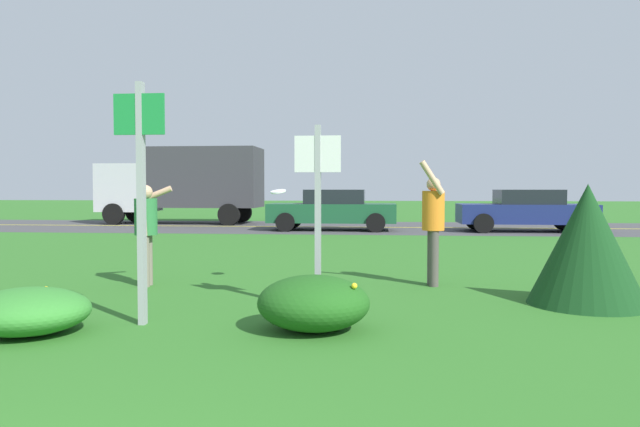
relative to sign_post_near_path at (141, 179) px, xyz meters
The scene contains 14 objects.
ground_plane 5.97m from the sign_post_near_path, 82.66° to the left, with size 120.00×120.00×0.00m, color #2D6B23.
highway_strip 16.52m from the sign_post_near_path, 87.44° to the left, with size 120.00×7.52×0.01m, color #424244.
highway_center_stripe 16.52m from the sign_post_near_path, 87.44° to the left, with size 120.00×0.16×0.00m, color yellow.
daylily_clump_front_left 2.30m from the sign_post_near_path, ahead, with size 1.18×1.13×0.58m.
daylily_clump_front_center 1.77m from the sign_post_near_path, 152.99° to the right, with size 1.26×1.18×0.47m.
sign_post_near_path is the anchor object (origin of this frame).
sign_post_by_roadside 2.07m from the sign_post_near_path, 27.35° to the left, with size 0.56×0.10×2.25m.
evergreen_shrub_side 5.51m from the sign_post_near_path, 17.16° to the left, with size 1.46×1.46×1.55m, color #143D19.
person_thrower_green_shirt 2.73m from the sign_post_near_path, 111.11° to the left, with size 0.52×0.52×1.54m.
person_catcher_orange_shirt 4.52m from the sign_post_near_path, 40.85° to the left, with size 0.41×0.51×1.91m.
frisbee_white 2.89m from the sign_post_near_path, 68.85° to the left, with size 0.25×0.24×0.10m.
car_navy_center_left 16.61m from the sign_post_near_path, 62.67° to the left, with size 4.50×2.00×1.45m.
car_dark_green_center_right 14.79m from the sign_post_near_path, 86.36° to the left, with size 4.50×2.00×1.45m.
box_truck_silver 18.98m from the sign_post_near_path, 107.26° to the left, with size 6.70×2.46×3.20m.
Camera 1 is at (1.83, -1.13, 1.49)m, focal length 33.05 mm.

